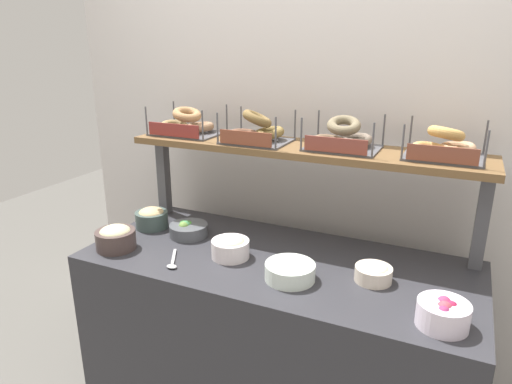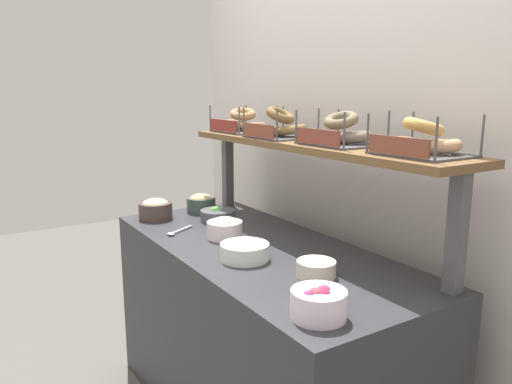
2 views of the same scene
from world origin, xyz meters
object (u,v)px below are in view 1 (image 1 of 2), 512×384
(bagel_basket_cinnamon_raisin, at_px, (256,132))
(bagel_basket_poppy, at_px, (342,138))
(bowl_cream_cheese, at_px, (290,270))
(bowl_scallion_spread, at_px, (230,247))
(serving_spoon_near_plate, at_px, (173,262))
(bowl_veggie_mix, at_px, (188,229))
(bagel_basket_everything, at_px, (187,125))
(bowl_hummus, at_px, (152,218))
(bagel_basket_sesame, at_px, (444,147))
(bowl_potato_salad, at_px, (373,272))
(bowl_tuna_salad, at_px, (116,237))
(bowl_beet_salad, at_px, (443,314))

(bagel_basket_cinnamon_raisin, distance_m, bagel_basket_poppy, 0.39)
(bowl_cream_cheese, relative_size, bowl_scallion_spread, 1.21)
(serving_spoon_near_plate, bearing_deg, bowl_veggie_mix, 110.41)
(bowl_cream_cheese, relative_size, bagel_basket_everything, 0.59)
(bowl_hummus, xyz_separation_m, bagel_basket_cinnamon_raisin, (0.48, 0.18, 0.43))
(bowl_veggie_mix, height_order, bowl_scallion_spread, bowl_scallion_spread)
(bowl_veggie_mix, distance_m, bowl_cream_cheese, 0.61)
(bagel_basket_everything, bearing_deg, bagel_basket_sesame, 0.33)
(bowl_potato_salad, bearing_deg, bowl_cream_cheese, -157.36)
(bowl_potato_salad, bearing_deg, serving_spoon_near_plate, -165.23)
(bowl_potato_salad, bearing_deg, bagel_basket_poppy, 127.54)
(bowl_cream_cheese, bearing_deg, bowl_tuna_salad, -175.37)
(bowl_cream_cheese, bearing_deg, bowl_hummus, 165.85)
(bowl_veggie_mix, bearing_deg, bowl_cream_cheese, -17.93)
(bowl_tuna_salad, distance_m, bagel_basket_everything, 0.64)
(bowl_hummus, distance_m, bowl_beet_salad, 1.37)
(bowl_scallion_spread, xyz_separation_m, bagel_basket_cinnamon_raisin, (-0.02, 0.31, 0.43))
(bowl_veggie_mix, xyz_separation_m, bagel_basket_sesame, (1.05, 0.23, 0.44))
(bowl_hummus, bearing_deg, bagel_basket_sesame, 9.79)
(bowl_hummus, xyz_separation_m, bowl_cream_cheese, (0.80, -0.20, -0.01))
(bagel_basket_cinnamon_raisin, bearing_deg, bagel_basket_everything, 175.67)
(bagel_basket_poppy, bearing_deg, bowl_veggie_mix, -161.20)
(bowl_scallion_spread, bearing_deg, serving_spoon_near_plate, -140.28)
(bowl_veggie_mix, distance_m, serving_spoon_near_plate, 0.29)
(bowl_veggie_mix, xyz_separation_m, bowl_beet_salad, (1.13, -0.27, 0.01))
(bagel_basket_cinnamon_raisin, height_order, bagel_basket_sesame, bagel_basket_cinnamon_raisin)
(bowl_cream_cheese, height_order, bagel_basket_poppy, bagel_basket_poppy)
(bowl_hummus, distance_m, bowl_scallion_spread, 0.52)
(bowl_beet_salad, bearing_deg, bowl_potato_salad, 142.02)
(bowl_tuna_salad, xyz_separation_m, serving_spoon_near_plate, (0.31, -0.02, -0.05))
(bowl_hummus, bearing_deg, bagel_basket_everything, 67.46)
(bowl_hummus, distance_m, serving_spoon_near_plate, 0.43)
(bagel_basket_everything, xyz_separation_m, bagel_basket_cinnamon_raisin, (0.39, -0.03, 0.00))
(bagel_basket_sesame, bearing_deg, bowl_beet_salad, -80.83)
(bagel_basket_poppy, bearing_deg, bagel_basket_everything, 179.78)
(bowl_tuna_salad, bearing_deg, bowl_scallion_spread, 15.40)
(bagel_basket_cinnamon_raisin, bearing_deg, bowl_cream_cheese, -50.22)
(bowl_scallion_spread, distance_m, bagel_basket_sesame, 0.94)
(bowl_hummus, distance_m, bagel_basket_cinnamon_raisin, 0.67)
(bowl_veggie_mix, bearing_deg, bagel_basket_poppy, 18.80)
(bowl_potato_salad, bearing_deg, bowl_scallion_spread, -175.23)
(bowl_cream_cheese, distance_m, bagel_basket_everything, 0.93)
(serving_spoon_near_plate, bearing_deg, bowl_scallion_spread, 39.72)
(bagel_basket_sesame, bearing_deg, serving_spoon_near_plate, -152.13)
(bowl_tuna_salad, height_order, bagel_basket_poppy, bagel_basket_poppy)
(bowl_veggie_mix, xyz_separation_m, bagel_basket_poppy, (0.65, 0.22, 0.44))
(bagel_basket_cinnamon_raisin, xyz_separation_m, bagel_basket_sesame, (0.78, 0.04, -0.00))
(bowl_hummus, bearing_deg, serving_spoon_near_plate, -41.82)
(bowl_potato_salad, height_order, bowl_scallion_spread, bowl_scallion_spread)
(bowl_potato_salad, height_order, bowl_cream_cheese, bowl_cream_cheese)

